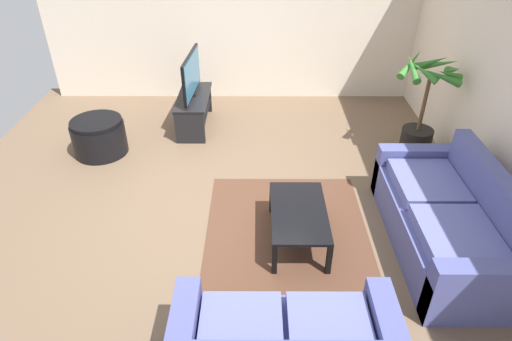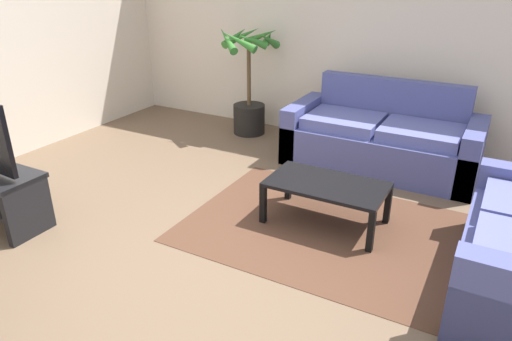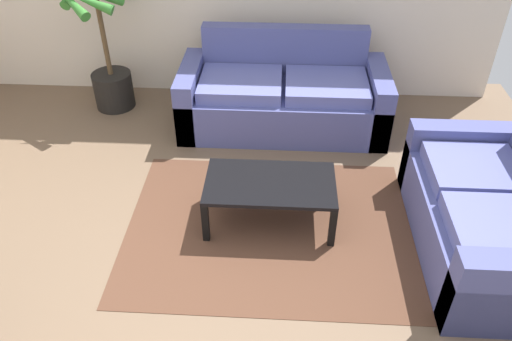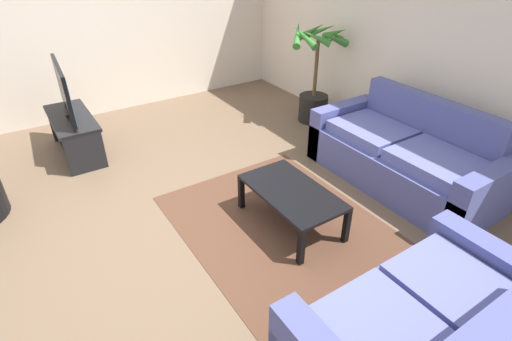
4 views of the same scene
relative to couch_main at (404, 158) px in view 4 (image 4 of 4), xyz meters
The scene contains 10 objects.
ground_plane 2.43m from the couch_main, 108.75° to the right, with size 6.60×6.60×0.00m, color brown.
wall_back 1.49m from the couch_main, 137.24° to the left, with size 6.00×0.06×2.70m, color beige.
wall_left 4.53m from the couch_main, 148.83° to the right, with size 0.06×6.00×2.70m, color beige.
couch_main is the anchor object (origin of this frame).
couch_loveseat 2.24m from the couch_main, 47.85° to the right, with size 0.90×1.60×0.90m.
tv_stand 3.84m from the couch_main, 133.06° to the right, with size 1.10×0.45×0.49m.
tv 3.87m from the couch_main, 133.10° to the right, with size 1.04×0.11×0.62m.
coffee_table 1.45m from the couch_main, 93.05° to the right, with size 0.98×0.56×0.38m.
area_rug 1.58m from the couch_main, 92.85° to the right, with size 2.20×1.70×0.01m, color #513323.
potted_palm 1.83m from the couch_main, behind, with size 0.80×0.79×1.36m.
Camera 4 is at (2.98, -1.04, 2.38)m, focal length 27.70 mm.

